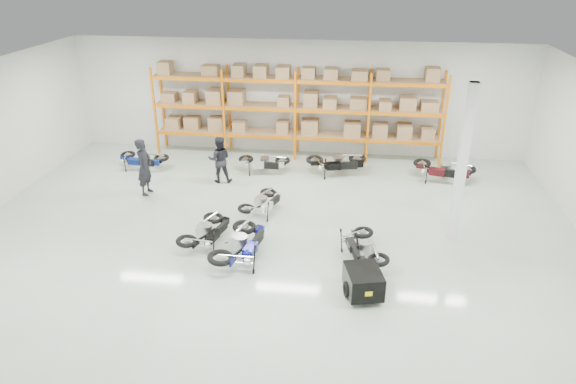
# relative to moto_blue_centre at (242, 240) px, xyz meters

# --- Properties ---
(room) EXTENTS (18.00, 18.00, 18.00)m
(room) POSITION_rel_moto_blue_centre_xyz_m (0.56, 1.48, 1.64)
(room) COLOR #B6CBB7
(room) RESTS_ON ground
(pallet_rack) EXTENTS (11.28, 0.98, 3.62)m
(pallet_rack) POSITION_rel_moto_blue_centre_xyz_m (0.56, 7.93, 1.65)
(pallet_rack) COLOR orange
(pallet_rack) RESTS_ON ground
(structural_column) EXTENTS (0.25, 0.25, 4.50)m
(structural_column) POSITION_rel_moto_blue_centre_xyz_m (5.76, 1.98, 1.64)
(structural_column) COLOR white
(structural_column) RESTS_ON ground
(moto_blue_centre) EXTENTS (1.31, 2.14, 1.30)m
(moto_blue_centre) POSITION_rel_moto_blue_centre_xyz_m (0.00, 0.00, 0.00)
(moto_blue_centre) COLOR #080A54
(moto_blue_centre) RESTS_ON ground
(moto_silver_left) EXTENTS (1.30, 1.75, 1.02)m
(moto_silver_left) POSITION_rel_moto_blue_centre_xyz_m (0.09, 2.74, -0.13)
(moto_silver_left) COLOR silver
(moto_silver_left) RESTS_ON ground
(moto_black_far_left) EXTENTS (1.27, 1.89, 1.12)m
(moto_black_far_left) POSITION_rel_moto_blue_centre_xyz_m (-1.13, 0.66, -0.08)
(moto_black_far_left) COLOR black
(moto_black_far_left) RESTS_ON ground
(moto_touring_right) EXTENTS (1.26, 1.85, 1.09)m
(moto_touring_right) POSITION_rel_moto_blue_centre_xyz_m (3.18, 0.37, -0.10)
(moto_touring_right) COLOR black
(moto_touring_right) RESTS_ON ground
(trailer) EXTENTS (1.01, 1.74, 0.70)m
(trailer) POSITION_rel_moto_blue_centre_xyz_m (3.18, -1.23, -0.20)
(trailer) COLOR black
(trailer) RESTS_ON ground
(moto_back_a) EXTENTS (1.77, 1.03, 1.09)m
(moto_back_a) POSITION_rel_moto_blue_centre_xyz_m (-5.08, 5.80, -0.10)
(moto_back_a) COLOR navy
(moto_back_a) RESTS_ON ground
(moto_back_b) EXTENTS (1.69, 0.87, 1.08)m
(moto_back_b) POSITION_rel_moto_blue_centre_xyz_m (-0.46, 6.05, -0.10)
(moto_back_b) COLOR #B2B9BD
(moto_back_b) RESTS_ON ground
(moto_back_c) EXTENTS (2.09, 1.36, 1.25)m
(moto_back_c) POSITION_rel_moto_blue_centre_xyz_m (2.27, 6.24, -0.02)
(moto_back_c) COLOR black
(moto_back_c) RESTS_ON ground
(moto_back_d) EXTENTS (2.05, 1.35, 1.22)m
(moto_back_d) POSITION_rel_moto_blue_centre_xyz_m (6.08, 6.08, -0.04)
(moto_back_d) COLOR #3A0B11
(moto_back_d) RESTS_ON ground
(person_left) EXTENTS (0.50, 0.73, 1.95)m
(person_left) POSITION_rel_moto_blue_centre_xyz_m (-4.08, 3.71, 0.36)
(person_left) COLOR black
(person_left) RESTS_ON ground
(person_back) EXTENTS (0.92, 0.78, 1.68)m
(person_back) POSITION_rel_moto_blue_centre_xyz_m (-1.84, 5.02, 0.23)
(person_back) COLOR black
(person_back) RESTS_ON ground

